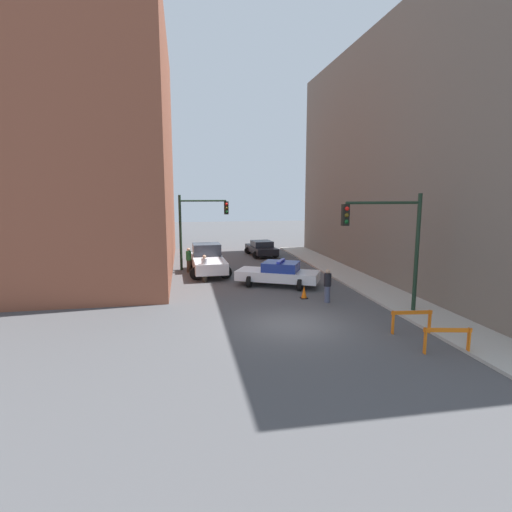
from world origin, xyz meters
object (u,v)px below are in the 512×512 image
Objects in this scene: white_truck at (208,260)px; barrier_front at (447,336)px; pedestrian_sidewalk at (327,285)px; police_car at (278,273)px; traffic_light_far at (196,221)px; pedestrian_crossing at (205,268)px; traffic_light_near at (393,235)px; parked_car_near at (261,248)px; barrier_mid at (412,318)px; pedestrian_corner at (189,260)px; traffic_cone at (304,292)px.

barrier_front is at bearing -67.01° from white_truck.
pedestrian_sidewalk is at bearing -59.17° from white_truck.
police_car is at bearing -113.66° from pedestrian_sidewalk.
traffic_light_far reaches higher than police_car.
white_truck is at bearing 176.20° from pedestrian_crossing.
pedestrian_crossing is (-7.74, 8.00, -2.67)m from traffic_light_near.
barrier_mid is at bearing -89.47° from parked_car_near.
parked_car_near is 2.68× the size of pedestrian_crossing.
traffic_light_near reaches higher than pedestrian_sidewalk.
pedestrian_crossing is at bearing -174.48° from pedestrian_corner.
pedestrian_crossing reaches higher than parked_car_near.
barrier_front is at bearing -71.60° from traffic_cone.
traffic_light_near reaches higher than parked_car_near.
traffic_cone is at bearing -90.01° from pedestrian_sidewalk.
traffic_light_far is at bearing 111.98° from white_truck.
pedestrian_corner is 1.05× the size of barrier_front.
pedestrian_sidewalk is (6.58, -8.91, 0.00)m from pedestrian_corner.
barrier_front is (3.19, -10.71, -0.11)m from police_car.
barrier_mid is (-0.06, 2.02, 0.00)m from barrier_front.
barrier_front is at bearing -136.64° from police_car.
pedestrian_sidewalk is (5.98, -9.81, -2.54)m from traffic_light_far.
barrier_mid is at bearing -66.30° from traffic_cone.
pedestrian_sidewalk is (-2.05, 2.33, -2.67)m from traffic_light_near.
pedestrian_corner is (-0.59, -0.90, -2.54)m from traffic_light_far.
pedestrian_corner reaches higher than barrier_front.
barrier_front is at bearing -65.31° from traffic_light_far.
pedestrian_crossing is at bearing -99.58° from white_truck.
traffic_light_far is 16.69m from barrier_mid.
traffic_cone is at bearing 132.39° from traffic_light_near.
traffic_light_near is 3.13× the size of pedestrian_crossing.
traffic_light_far is at bearing 117.42° from barrier_mid.
barrier_front and barrier_mid have the same top height.
traffic_light_near is 4.09m from pedestrian_sidewalk.
pedestrian_sidewalk reaches higher than barrier_mid.
traffic_light_far is 2.98m from white_truck.
pedestrian_crossing is 1.04× the size of barrier_mid.
pedestrian_sidewalk is (1.53, -3.90, 0.14)m from police_car.
traffic_light_far is at bearing -43.31° from pedestrian_corner.
barrier_mid is (7.28, -10.46, -0.24)m from pedestrian_crossing.
pedestrian_corner is 1.00× the size of pedestrian_sidewalk.
pedestrian_corner is at bearing -160.69° from pedestrian_crossing.
traffic_light_near is 7.71m from police_car.
traffic_light_near is 3.30× the size of barrier_front.
white_truck is 8.65m from traffic_cone.
pedestrian_corner reaches higher than police_car.
white_truck is 3.29× the size of pedestrian_crossing.
traffic_light_near is at bearing -123.36° from police_car.
police_car is 3.03× the size of pedestrian_sidewalk.
traffic_light_near is 3.26× the size of barrier_mid.
traffic_light_far reaches higher than traffic_cone.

